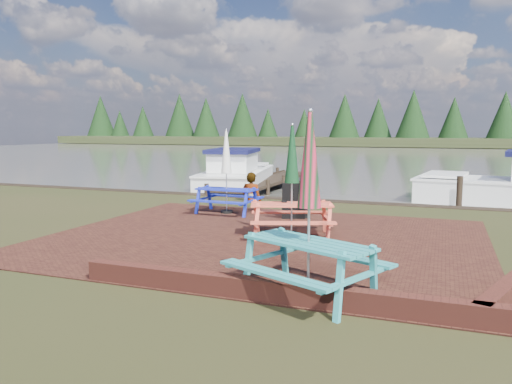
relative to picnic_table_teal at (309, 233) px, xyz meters
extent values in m
plane|color=black|center=(-1.82, 2.20, -0.90)|extent=(120.00, 120.00, 0.00)
cube|color=#341610|center=(-1.82, 3.20, -0.89)|extent=(9.00, 7.50, 0.02)
cube|color=#4C1E16|center=(-0.32, -0.40, -0.75)|extent=(6.00, 0.22, 0.30)
cube|color=#4C1E16|center=(2.48, 0.40, -0.75)|extent=(0.82, 1.77, 0.30)
cube|color=#434139|center=(-1.82, 39.20, -0.90)|extent=(120.00, 60.00, 0.02)
cube|color=black|center=(-1.82, 68.20, -0.40)|extent=(120.00, 10.00, 1.20)
cube|color=teal|center=(0.00, 0.00, -0.14)|extent=(1.98, 1.41, 0.04)
cube|color=teal|center=(-0.29, -0.64, -0.44)|extent=(1.78, 0.98, 0.04)
cube|color=teal|center=(0.29, 0.64, -0.44)|extent=(1.78, 0.98, 0.04)
cube|color=teal|center=(-0.73, 0.33, -0.52)|extent=(0.73, 1.49, 0.76)
cube|color=teal|center=(0.73, -0.33, -0.52)|extent=(0.73, 1.49, 0.76)
cylinder|color=black|center=(0.00, 0.00, -0.85)|extent=(0.37, 0.37, 0.10)
cylinder|color=#B2B2B7|center=(0.00, 0.00, 0.38)|extent=(0.04, 0.04, 2.56)
cone|color=#C01B3A|center=(0.00, 0.00, 1.00)|extent=(0.33, 0.33, 1.28)
cube|color=#DC5138|center=(-1.32, 3.60, -0.18)|extent=(1.86, 1.23, 0.04)
cube|color=#DC5138|center=(-1.09, 2.98, -0.46)|extent=(1.71, 0.81, 0.04)
cube|color=#DC5138|center=(-1.54, 4.21, -0.46)|extent=(1.71, 0.81, 0.04)
cube|color=#DC5138|center=(-2.02, 3.34, -0.54)|extent=(0.58, 1.44, 0.71)
cube|color=#DC5138|center=(-0.61, 3.85, -0.54)|extent=(0.58, 1.44, 0.71)
cylinder|color=black|center=(-1.32, 3.60, -0.85)|extent=(0.35, 0.35, 0.10)
cylinder|color=#B2B2B7|center=(-1.32, 3.60, 0.31)|extent=(0.03, 0.03, 2.41)
cone|color=black|center=(-1.32, 3.60, 0.89)|extent=(0.31, 0.31, 1.21)
cube|color=#1623AA|center=(-3.85, 5.85, -0.22)|extent=(1.67, 0.69, 0.04)
cube|color=#1623AA|center=(-3.87, 5.23, -0.49)|extent=(1.65, 0.27, 0.04)
cube|color=#1623AA|center=(-3.83, 6.47, -0.49)|extent=(1.65, 0.27, 0.04)
cube|color=#1623AA|center=(-4.56, 5.87, -0.56)|extent=(0.12, 1.43, 0.68)
cube|color=#1623AA|center=(-3.13, 5.83, -0.56)|extent=(0.12, 1.43, 0.68)
cylinder|color=black|center=(-3.85, 5.85, -0.85)|extent=(0.33, 0.33, 0.09)
cylinder|color=#B2B2B7|center=(-3.85, 5.85, 0.25)|extent=(0.03, 0.03, 2.29)
cone|color=silver|center=(-3.85, 5.85, 0.80)|extent=(0.29, 0.29, 1.14)
cube|color=black|center=(-1.83, 5.52, -0.41)|extent=(0.64, 0.42, 0.97)
cube|color=black|center=(-1.83, 5.85, -0.41)|extent=(0.64, 0.42, 0.97)
cube|color=black|center=(-1.83, 5.69, 0.06)|extent=(0.58, 0.24, 0.03)
cube|color=black|center=(-5.32, 13.70, -0.78)|extent=(1.60, 9.00, 0.06)
cube|color=black|center=(-6.07, 13.70, -0.73)|extent=(0.08, 9.00, 0.08)
cube|color=black|center=(-4.57, 13.70, -0.73)|extent=(0.08, 9.00, 0.08)
cylinder|color=black|center=(-6.12, 9.20, -1.00)|extent=(0.16, 0.16, 1.00)
cylinder|color=black|center=(-4.52, 9.20, -1.00)|extent=(0.16, 0.16, 1.00)
cube|color=silver|center=(-6.47, 12.82, -0.80)|extent=(3.38, 6.66, 0.91)
cube|color=silver|center=(-6.47, 12.82, -0.32)|extent=(3.45, 6.79, 0.07)
cube|color=silver|center=(-6.32, 12.07, 0.11)|extent=(2.06, 2.93, 0.77)
cube|color=#0E0F33|center=(-6.32, 12.07, 0.55)|extent=(2.31, 3.33, 0.16)
cube|color=silver|center=(-6.94, 15.19, -0.21)|extent=(2.04, 1.48, 0.09)
cube|color=silver|center=(1.77, 12.05, -0.16)|extent=(1.59, 2.28, 0.10)
imported|color=gray|center=(-4.08, 8.31, 0.03)|extent=(0.68, 0.45, 1.86)
camera|label=1|loc=(1.70, -6.55, 1.42)|focal=35.00mm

